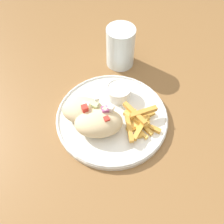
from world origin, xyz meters
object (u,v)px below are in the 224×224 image
pita_sandwich_far (83,110)px  water_glass (120,48)px  pita_sandwich_near (99,122)px  sauce_ramekin (119,91)px  plate (112,117)px  fries_pile (138,122)px

pita_sandwich_far → water_glass: (0.13, 0.20, 0.02)m
pita_sandwich_near → sauce_ramekin: bearing=60.2°
pita_sandwich_far → water_glass: 0.24m
plate → sauce_ramekin: size_ratio=4.31×
fries_pile → sauce_ramekin: sauce_ramekin is taller
plate → sauce_ramekin: sauce_ramekin is taller
fries_pile → sauce_ramekin: (-0.03, 0.10, 0.01)m
plate → fries_pile: bearing=-29.4°
pita_sandwich_near → plate: bearing=45.8°
plate → fries_pile: fries_pile is taller
water_glass → plate: bearing=-105.1°
plate → water_glass: size_ratio=2.36×
pita_sandwich_far → water_glass: size_ratio=1.00×
plate → sauce_ramekin: 0.08m
sauce_ramekin → water_glass: water_glass is taller
pita_sandwich_far → fries_pile: bearing=-3.0°
pita_sandwich_far → sauce_ramekin: 0.12m
sauce_ramekin → water_glass: bearing=79.0°
pita_sandwich_near → sauce_ramekin: size_ratio=1.83×
pita_sandwich_far → fries_pile: (0.14, -0.05, -0.01)m
fries_pile → pita_sandwich_far: bearing=160.9°
sauce_ramekin → plate: bearing=-113.9°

